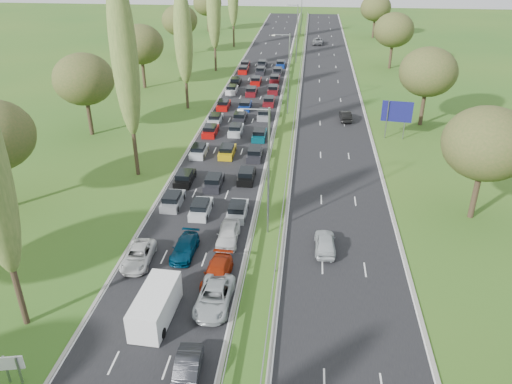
% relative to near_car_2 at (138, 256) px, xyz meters
% --- Properties ---
extents(ground, '(260.00, 260.00, 0.00)m').
position_rel_near_car_2_xyz_m(ground, '(10.38, 43.01, -0.69)').
color(ground, '#27591B').
rests_on(ground, ground).
extents(near_carriageway, '(10.50, 215.00, 0.04)m').
position_rel_near_car_2_xyz_m(near_carriageway, '(3.63, 45.51, -0.69)').
color(near_carriageway, black).
rests_on(near_carriageway, ground).
extents(far_carriageway, '(10.50, 215.00, 0.04)m').
position_rel_near_car_2_xyz_m(far_carriageway, '(17.13, 45.51, -0.69)').
color(far_carriageway, black).
rests_on(far_carriageway, ground).
extents(central_reservation, '(2.36, 215.00, 0.32)m').
position_rel_near_car_2_xyz_m(central_reservation, '(10.38, 45.51, -0.14)').
color(central_reservation, gray).
rests_on(central_reservation, ground).
extents(lamp_columns, '(0.18, 140.18, 12.00)m').
position_rel_near_car_2_xyz_m(lamp_columns, '(10.38, 41.01, 5.31)').
color(lamp_columns, gray).
rests_on(lamp_columns, ground).
extents(poplar_row, '(2.80, 127.80, 22.44)m').
position_rel_near_car_2_xyz_m(poplar_row, '(-5.62, 31.17, 11.70)').
color(poplar_row, '#2D2116').
rests_on(poplar_row, ground).
extents(woodland_left, '(8.00, 166.00, 11.10)m').
position_rel_near_car_2_xyz_m(woodland_left, '(-16.12, 25.63, 6.99)').
color(woodland_left, '#2D2116').
rests_on(woodland_left, ground).
extents(woodland_right, '(8.00, 153.00, 11.10)m').
position_rel_near_car_2_xyz_m(woodland_right, '(29.88, 29.67, 6.99)').
color(woodland_right, '#2D2116').
rests_on(woodland_right, ground).
extents(traffic_queue_fill, '(9.10, 67.09, 0.80)m').
position_rel_near_car_2_xyz_m(traffic_queue_fill, '(3.63, 40.59, -0.25)').
color(traffic_queue_fill, slate).
rests_on(traffic_queue_fill, ground).
extents(near_car_2, '(2.48, 4.92, 1.34)m').
position_rel_near_car_2_xyz_m(near_car_2, '(0.00, 0.00, 0.00)').
color(near_car_2, silver).
rests_on(near_car_2, near_carriageway).
extents(near_car_7, '(2.00, 4.61, 1.32)m').
position_rel_near_car_2_xyz_m(near_car_7, '(3.59, 1.63, -0.01)').
color(near_car_7, '#042B45').
rests_on(near_car_7, near_carriageway).
extents(near_car_9, '(1.83, 4.48, 1.44)m').
position_rel_near_car_2_xyz_m(near_car_9, '(6.96, -11.83, 0.05)').
color(near_car_9, black).
rests_on(near_car_9, near_carriageway).
extents(near_car_10, '(2.56, 5.39, 1.49)m').
position_rel_near_car_2_xyz_m(near_car_10, '(7.33, -4.68, 0.08)').
color(near_car_10, '#9DA4A6').
rests_on(near_car_10, near_carriageway).
extents(near_car_11, '(2.23, 4.88, 1.38)m').
position_rel_near_car_2_xyz_m(near_car_11, '(7.00, -1.64, 0.02)').
color(near_car_11, maroon).
rests_on(near_car_11, near_carriageway).
extents(near_car_12, '(1.95, 4.65, 1.57)m').
position_rel_near_car_2_xyz_m(near_car_12, '(6.97, 4.07, 0.12)').
color(near_car_12, silver).
rests_on(near_car_12, near_carriageway).
extents(far_car_0, '(1.86, 4.44, 1.50)m').
position_rel_near_car_2_xyz_m(far_car_0, '(15.59, 3.59, 0.08)').
color(far_car_0, '#ABB1B5').
rests_on(far_car_0, far_carriageway).
extents(far_car_1, '(1.76, 4.38, 1.41)m').
position_rel_near_car_2_xyz_m(far_car_1, '(19.09, 38.65, 0.04)').
color(far_car_1, black).
rests_on(far_car_1, far_carriageway).
extents(far_car_2, '(2.93, 5.80, 1.57)m').
position_rel_near_car_2_xyz_m(far_car_2, '(15.15, 97.64, 0.12)').
color(far_car_2, slate).
rests_on(far_car_2, far_carriageway).
extents(white_van_rear, '(2.23, 5.68, 2.28)m').
position_rel_near_car_2_xyz_m(white_van_rear, '(3.48, -6.33, 0.48)').
color(white_van_rear, silver).
rests_on(white_van_rear, near_carriageway).
extents(info_sign, '(1.49, 0.43, 2.10)m').
position_rel_near_car_2_xyz_m(info_sign, '(-3.52, -13.13, 0.68)').
color(info_sign, gray).
rests_on(info_sign, ground).
extents(direction_sign, '(3.98, 0.64, 5.20)m').
position_rel_near_car_2_xyz_m(direction_sign, '(25.28, 31.85, 2.88)').
color(direction_sign, gray).
rests_on(direction_sign, ground).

